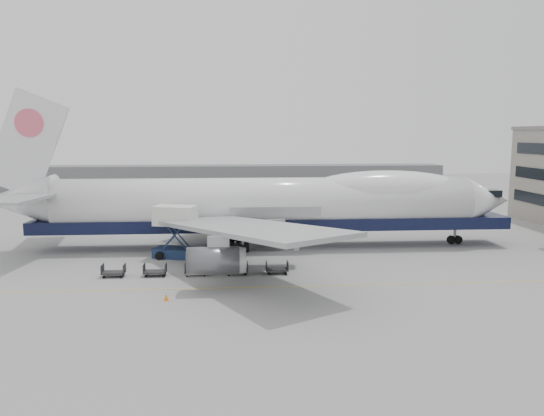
{
  "coord_description": "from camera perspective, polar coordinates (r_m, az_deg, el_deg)",
  "views": [
    {
      "loc": [
        -4.11,
        -54.64,
        14.52
      ],
      "look_at": [
        0.37,
        6.0,
        5.88
      ],
      "focal_mm": 35.0,
      "sensor_mm": 36.0,
      "label": 1
    }
  ],
  "objects": [
    {
      "name": "traffic_cone",
      "position": [
        47.78,
        -11.33,
        -9.4
      ],
      "size": [
        0.42,
        0.42,
        0.61
      ],
      "rotation": [
        0.0,
        0.0,
        0.38
      ],
      "color": "orange",
      "rests_on": "ground"
    },
    {
      "name": "apron_line",
      "position": [
        50.92,
        0.59,
        -8.47
      ],
      "size": [
        60.0,
        0.15,
        0.01
      ],
      "primitive_type": "cube",
      "color": "gold",
      "rests_on": "ground"
    },
    {
      "name": "dolly_4",
      "position": [
        55.38,
        0.54,
        -6.54
      ],
      "size": [
        2.3,
        1.35,
        1.3
      ],
      "color": "#2D2D30",
      "rests_on": "ground"
    },
    {
      "name": "hangar",
      "position": [
        125.26,
        -6.92,
        2.98
      ],
      "size": [
        110.0,
        8.0,
        7.0
      ],
      "primitive_type": "cube",
      "color": "slate",
      "rests_on": "ground"
    },
    {
      "name": "airliner",
      "position": [
        67.4,
        -0.14,
        0.5
      ],
      "size": [
        67.0,
        55.3,
        19.98
      ],
      "color": "white",
      "rests_on": "ground"
    },
    {
      "name": "dolly_2",
      "position": [
        55.34,
        -8.15,
        -6.64
      ],
      "size": [
        2.3,
        1.35,
        1.3
      ],
      "color": "#2D2D30",
      "rests_on": "ground"
    },
    {
      "name": "ground",
      "position": [
        56.68,
        0.07,
        -6.75
      ],
      "size": [
        260.0,
        260.0,
        0.0
      ],
      "primitive_type": "plane",
      "color": "gray",
      "rests_on": "ground"
    },
    {
      "name": "dolly_1",
      "position": [
        55.78,
        -12.46,
        -6.63
      ],
      "size": [
        2.3,
        1.35,
        1.3
      ],
      "color": "#2D2D30",
      "rests_on": "ground"
    },
    {
      "name": "dolly_0",
      "position": [
        56.53,
        -16.67,
        -6.58
      ],
      "size": [
        2.3,
        1.35,
        1.3
      ],
      "color": "#2D2D30",
      "rests_on": "ground"
    },
    {
      "name": "dolly_3",
      "position": [
        55.2,
        -3.8,
        -6.61
      ],
      "size": [
        2.3,
        1.35,
        1.3
      ],
      "color": "#2D2D30",
      "rests_on": "ground"
    },
    {
      "name": "catering_truck",
      "position": [
        62.86,
        -10.33,
        -2.19
      ],
      "size": [
        5.6,
        4.49,
        6.13
      ],
      "rotation": [
        0.0,
        0.0,
        -0.27
      ],
      "color": "#18294A",
      "rests_on": "ground"
    }
  ]
}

